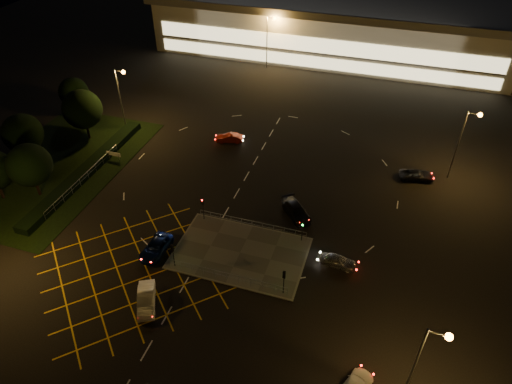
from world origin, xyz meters
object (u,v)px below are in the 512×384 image
(signal_se, at_px, (284,278))
(car_left_blue, at_px, (156,248))
(signal_nw, at_px, (203,204))
(car_circ_red, at_px, (229,138))
(signal_sw, at_px, (173,251))
(signal_ne, at_px, (303,225))
(car_queue_white, at_px, (146,299))
(car_far_dkgrey, at_px, (296,211))
(car_right_silver, at_px, (338,261))
(car_east_grey, at_px, (417,175))

(signal_se, height_order, car_left_blue, signal_se)
(signal_se, bearing_deg, car_left_blue, -5.18)
(signal_nw, bearing_deg, car_circ_red, 100.59)
(signal_sw, distance_m, signal_ne, 14.41)
(signal_sw, relative_size, signal_nw, 1.00)
(signal_se, xyz_separation_m, car_queue_white, (-12.42, -5.38, -1.62))
(signal_sw, distance_m, car_far_dkgrey, 16.01)
(signal_ne, xyz_separation_m, car_circ_red, (-15.29, 17.62, -1.72))
(signal_sw, relative_size, car_right_silver, 0.82)
(signal_sw, height_order, car_right_silver, signal_sw)
(signal_sw, relative_size, car_queue_white, 0.69)
(signal_sw, xyz_separation_m, car_circ_red, (-3.29, 25.61, -1.72))
(signal_sw, distance_m, car_left_blue, 3.63)
(signal_ne, relative_size, car_left_blue, 0.65)
(signal_se, bearing_deg, car_right_silver, -129.51)
(car_queue_white, relative_size, car_far_dkgrey, 0.88)
(car_queue_white, bearing_deg, signal_nw, 61.70)
(car_queue_white, height_order, car_circ_red, car_queue_white)
(car_queue_white, bearing_deg, car_far_dkgrey, 31.94)
(signal_sw, xyz_separation_m, signal_nw, (0.00, 7.99, 0.00))
(signal_nw, distance_m, car_circ_red, 18.01)
(signal_nw, xyz_separation_m, car_far_dkgrey, (10.33, 4.13, -1.62))
(car_queue_white, bearing_deg, car_left_blue, 83.81)
(signal_se, height_order, signal_nw, same)
(car_queue_white, distance_m, car_circ_red, 31.12)
(signal_ne, xyz_separation_m, car_left_blue, (-14.91, -6.64, -1.69))
(signal_sw, xyz_separation_m, car_right_silver, (16.55, 5.52, -1.71))
(car_far_dkgrey, bearing_deg, signal_nw, 161.16)
(signal_nw, height_order, car_queue_white, signal_nw)
(signal_se, bearing_deg, car_queue_white, 23.40)
(signal_ne, distance_m, car_left_blue, 16.41)
(car_left_blue, relative_size, car_right_silver, 1.26)
(signal_ne, height_order, car_right_silver, signal_ne)
(car_left_blue, bearing_deg, car_circ_red, 92.91)
(car_right_silver, xyz_separation_m, car_circ_red, (-19.85, 20.09, -0.00))
(signal_nw, xyz_separation_m, signal_ne, (12.00, 0.00, 0.00))
(signal_se, distance_m, car_left_blue, 15.07)
(signal_sw, bearing_deg, signal_ne, -146.35)
(car_far_dkgrey, height_order, car_east_grey, car_far_dkgrey)
(car_circ_red, bearing_deg, signal_se, 15.92)
(signal_nw, distance_m, car_queue_white, 13.47)
(car_left_blue, relative_size, car_far_dkgrey, 0.94)
(signal_sw, distance_m, car_circ_red, 25.88)
(signal_sw, distance_m, car_east_grey, 34.18)
(signal_nw, relative_size, car_far_dkgrey, 0.61)
(car_far_dkgrey, relative_size, car_right_silver, 1.34)
(signal_nw, distance_m, car_far_dkgrey, 11.24)
(signal_ne, relative_size, car_east_grey, 0.69)
(car_left_blue, height_order, car_right_silver, car_left_blue)
(car_left_blue, bearing_deg, signal_se, -3.17)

